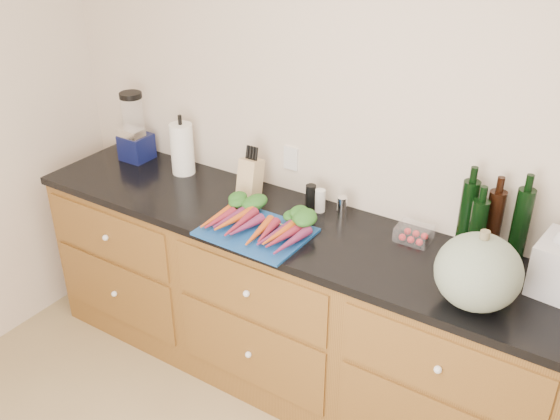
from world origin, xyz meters
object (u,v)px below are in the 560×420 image
Objects in this scene: squash at (478,272)px; blender_appliance at (134,131)px; paper_towel at (182,149)px; knife_block at (250,178)px; carrots at (261,221)px; tomato_box at (414,233)px; cutting_board at (256,232)px.

squash is 2.07m from blender_appliance.
knife_block is at bearing -2.48° from paper_towel.
carrots is 3.08× the size of tomato_box.
tomato_box is (0.87, 0.03, -0.06)m from knife_block.
knife_block is at bearing -1.27° from blender_appliance.
carrots is 2.41× the size of knife_block.
blender_appliance is at bearing 163.10° from cutting_board.
blender_appliance is 2.03× the size of knife_block.
cutting_board is 1.01m from squash.
tomato_box is (0.63, 0.29, -0.00)m from carrots.
blender_appliance reaches higher than cutting_board.
paper_towel is at bearing 155.45° from cutting_board.
tomato_box reaches higher than cutting_board.
cutting_board is 0.06m from carrots.
squash is 1.73m from paper_towel.
squash is 2.15× the size of tomato_box.
blender_appliance is at bearing -179.59° from tomato_box.
squash is at bearing 0.84° from cutting_board.
squash is at bearing -8.43° from blender_appliance.
squash is 0.50m from tomato_box.
paper_towel is 0.46m from knife_block.
paper_towel is (-0.70, 0.32, 0.13)m from cutting_board.
cutting_board is 0.78m from paper_towel.
carrots is 1.01m from squash.
carrots is (-0.00, 0.04, 0.03)m from cutting_board.
squash is at bearing -12.96° from knife_block.
squash is 1.16× the size of paper_towel.
knife_block is at bearing 128.60° from cutting_board.
blender_appliance is at bearing -179.65° from paper_towel.
paper_towel is (-0.70, 0.28, 0.10)m from carrots.
blender_appliance is 1.40× the size of paper_towel.
carrots is 0.35m from knife_block.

